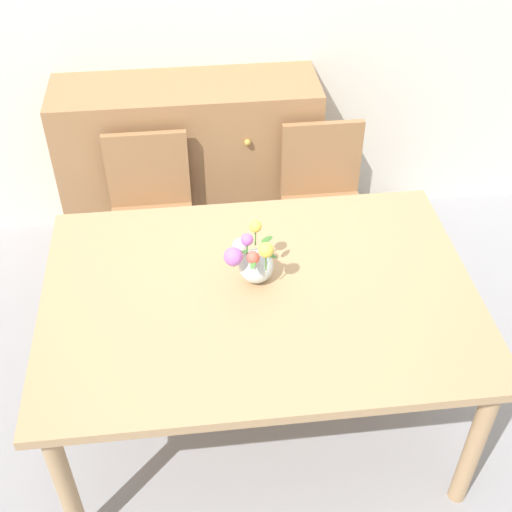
# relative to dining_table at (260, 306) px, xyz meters

# --- Properties ---
(ground_plane) EXTENTS (12.00, 12.00, 0.00)m
(ground_plane) POSITION_rel_dining_table_xyz_m (0.00, 0.00, -0.69)
(ground_plane) COLOR #939399
(dining_table) EXTENTS (1.69, 1.19, 0.77)m
(dining_table) POSITION_rel_dining_table_xyz_m (0.00, 0.00, 0.00)
(dining_table) COLOR tan
(dining_table) RESTS_ON ground_plane
(chair_left) EXTENTS (0.42, 0.42, 0.90)m
(chair_left) POSITION_rel_dining_table_xyz_m (-0.45, 0.93, -0.17)
(chair_left) COLOR #9E7047
(chair_left) RESTS_ON ground_plane
(chair_right) EXTENTS (0.42, 0.42, 0.90)m
(chair_right) POSITION_rel_dining_table_xyz_m (0.45, 0.93, -0.17)
(chair_right) COLOR #9E7047
(chair_right) RESTS_ON ground_plane
(dresser) EXTENTS (1.40, 0.47, 1.00)m
(dresser) POSITION_rel_dining_table_xyz_m (-0.23, 1.33, -0.19)
(dresser) COLOR #9E7047
(dresser) RESTS_ON ground_plane
(flower_vase) EXTENTS (0.21, 0.21, 0.24)m
(flower_vase) POSITION_rel_dining_table_xyz_m (-0.02, 0.07, 0.18)
(flower_vase) COLOR silver
(flower_vase) RESTS_ON dining_table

